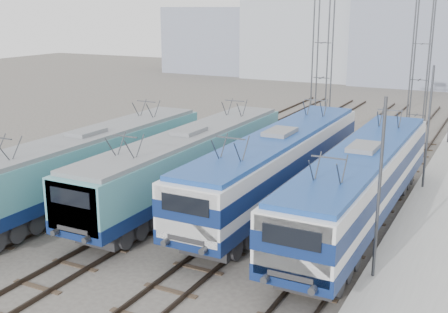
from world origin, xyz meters
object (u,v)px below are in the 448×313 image
at_px(locomotive_far_left, 85,162).
at_px(mast_mid, 428,130).
at_px(mast_front, 379,194).
at_px(catenary_tower_east, 421,56).
at_px(locomotive_center_right, 278,162).
at_px(locomotive_center_left, 187,160).
at_px(locomotive_far_right, 361,180).
at_px(catenary_tower_west, 322,55).

height_order(locomotive_far_left, mast_mid, mast_mid).
xyz_separation_m(mast_front, mast_mid, (0.00, 12.00, 0.00)).
height_order(catenary_tower_east, mast_mid, catenary_tower_east).
relative_size(locomotive_far_left, locomotive_center_right, 0.97).
bearing_deg(locomotive_far_left, locomotive_center_left, 30.93).
height_order(catenary_tower_east, mast_front, catenary_tower_east).
height_order(locomotive_far_right, mast_mid, mast_mid).
distance_m(locomotive_far_left, catenary_tower_west, 19.67).
bearing_deg(locomotive_center_left, mast_mid, 33.75).
relative_size(locomotive_far_left, catenary_tower_east, 1.49).
relative_size(locomotive_far_right, catenary_tower_east, 1.53).
relative_size(locomotive_center_left, mast_front, 2.55).
height_order(locomotive_center_left, locomotive_center_right, locomotive_center_right).
xyz_separation_m(locomotive_far_left, locomotive_center_left, (4.50, 2.70, -0.00)).
distance_m(mast_front, mast_mid, 12.00).
xyz_separation_m(catenary_tower_east, mast_mid, (2.10, -10.00, -3.14)).
bearing_deg(mast_mid, locomotive_center_right, -137.57).
xyz_separation_m(locomotive_center_right, mast_front, (6.35, -6.19, 1.14)).
bearing_deg(locomotive_far_right, locomotive_center_right, 166.64).
distance_m(locomotive_center_left, catenary_tower_west, 16.03).
height_order(locomotive_center_right, catenary_tower_east, catenary_tower_east).
bearing_deg(mast_front, catenary_tower_west, 113.27).
relative_size(locomotive_center_left, catenary_tower_west, 1.49).
height_order(locomotive_center_right, mast_front, mast_front).
distance_m(locomotive_far_left, locomotive_far_right, 13.85).
bearing_deg(locomotive_center_right, locomotive_far_right, -13.36).
distance_m(locomotive_far_right, mast_mid, 7.21).
height_order(locomotive_far_left, locomotive_center_left, locomotive_far_left).
bearing_deg(locomotive_center_left, mast_front, -23.64).
relative_size(locomotive_center_right, locomotive_far_right, 1.01).
relative_size(locomotive_far_right, catenary_tower_west, 1.53).
distance_m(locomotive_far_left, locomotive_center_left, 5.25).
relative_size(locomotive_far_left, locomotive_center_left, 1.00).
bearing_deg(catenary_tower_west, catenary_tower_east, 17.10).
distance_m(locomotive_far_left, locomotive_center_right, 9.91).
relative_size(locomotive_center_right, mast_mid, 2.64).
xyz_separation_m(locomotive_far_left, mast_mid, (15.35, 9.95, 1.27)).
bearing_deg(mast_mid, locomotive_far_left, -147.06).
bearing_deg(locomotive_center_left, catenary_tower_east, 63.10).
bearing_deg(catenary_tower_east, mast_mid, -78.14).
height_order(mast_front, mast_mid, same).
bearing_deg(catenary_tower_west, locomotive_far_right, -65.59).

